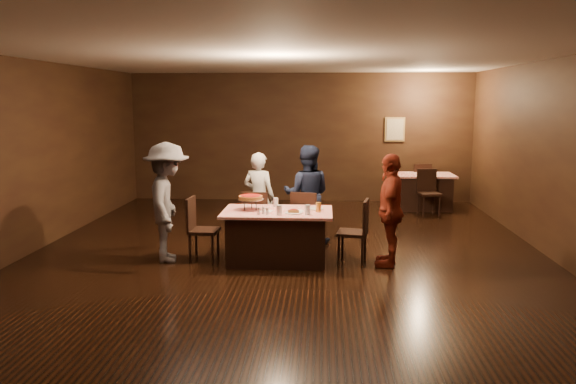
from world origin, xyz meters
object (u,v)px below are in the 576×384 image
object	(u,v)px
diner_grey_knit	(167,202)
plate_empty	(315,209)
diner_white_jacket	(259,197)
chair_back_near	(429,193)
glass_back	(276,202)
main_table	(278,236)
chair_back_far	(419,183)
glass_front_left	(279,210)
glass_front_right	(308,210)
chair_far_left	(257,219)
chair_end_right	(352,231)
back_table	(423,192)
pizza_stand	(251,198)
diner_red_shirt	(390,210)
glass_amber	(318,207)
chair_end_left	(204,229)
chair_far_right	(306,220)
diner_navy_hoodie	(307,194)

from	to	relation	value
diner_grey_knit	plate_empty	distance (m)	2.18
diner_white_jacket	plate_empty	world-z (taller)	diner_white_jacket
chair_back_near	glass_back	world-z (taller)	chair_back_near
main_table	chair_back_far	size ratio (longest dim) A/B	1.68
diner_white_jacket	glass_back	bearing A→B (deg)	131.14
glass_front_left	glass_front_right	size ratio (longest dim) A/B	1.00
chair_far_left	chair_end_right	world-z (taller)	same
back_table	chair_end_right	xyz separation A→B (m)	(-1.76, -4.30, 0.09)
chair_back_far	pizza_stand	xyz separation A→B (m)	(-3.26, -4.85, 0.48)
diner_white_jacket	glass_front_left	bearing A→B (deg)	125.97
plate_empty	diner_grey_knit	bearing A→B (deg)	-175.12
chair_end_right	pizza_stand	bearing A→B (deg)	-81.10
glass_front_right	diner_red_shirt	bearing A→B (deg)	8.19
glass_amber	chair_back_far	bearing A→B (deg)	65.47
back_table	chair_far_left	bearing A→B (deg)	-132.54
chair_far_left	chair_back_far	bearing A→B (deg)	-125.43
diner_red_shirt	glass_back	bearing A→B (deg)	-93.13
main_table	glass_front_left	xyz separation A→B (m)	(0.05, -0.30, 0.46)
chair_end_left	diner_white_jacket	bearing A→B (deg)	-28.15
chair_end_right	pizza_stand	distance (m)	1.57
chair_back_near	pizza_stand	size ratio (longest dim) A/B	2.50
chair_end_right	chair_far_right	bearing A→B (deg)	-126.16
chair_back_near	glass_front_left	distance (m)	4.82
glass_front_left	glass_amber	size ratio (longest dim) A/B	1.00
chair_far_right	chair_far_left	bearing A→B (deg)	11.58
back_table	glass_amber	xyz separation A→B (m)	(-2.26, -4.35, 0.46)
chair_far_right	pizza_stand	bearing A→B (deg)	52.77
chair_end_right	chair_end_left	bearing A→B (deg)	-79.19
chair_back_near	glass_front_right	distance (m)	4.56
chair_end_left	back_table	bearing A→B (deg)	-39.84
glass_amber	main_table	bearing A→B (deg)	175.24
chair_back_near	plate_empty	size ratio (longest dim) A/B	3.80
chair_back_near	diner_grey_knit	size ratio (longest dim) A/B	0.54
chair_far_right	glass_front_left	size ratio (longest dim) A/B	6.79
glass_front_right	glass_back	xyz separation A→B (m)	(-0.50, 0.55, 0.00)
main_table	chair_back_far	bearing A→B (deg)	59.74
chair_end_right	glass_back	size ratio (longest dim) A/B	6.79
diner_red_shirt	glass_amber	xyz separation A→B (m)	(-1.03, 0.03, 0.03)
chair_end_right	glass_amber	bearing A→B (deg)	-73.48
glass_amber	diner_white_jacket	bearing A→B (deg)	129.80
main_table	chair_end_left	size ratio (longest dim) A/B	1.68
glass_front_right	pizza_stand	bearing A→B (deg)	160.56
chair_back_near	plate_empty	distance (m)	4.17
chair_far_right	glass_front_right	world-z (taller)	chair_far_right
chair_back_near	glass_front_left	bearing A→B (deg)	-135.04
chair_far_left	glass_amber	xyz separation A→B (m)	(1.00, -0.80, 0.37)
diner_grey_knit	glass_back	bearing A→B (deg)	-90.31
back_table	glass_amber	distance (m)	4.93
back_table	plate_empty	size ratio (longest dim) A/B	5.20
chair_end_right	diner_navy_hoodie	xyz separation A→B (m)	(-0.70, 1.18, 0.35)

